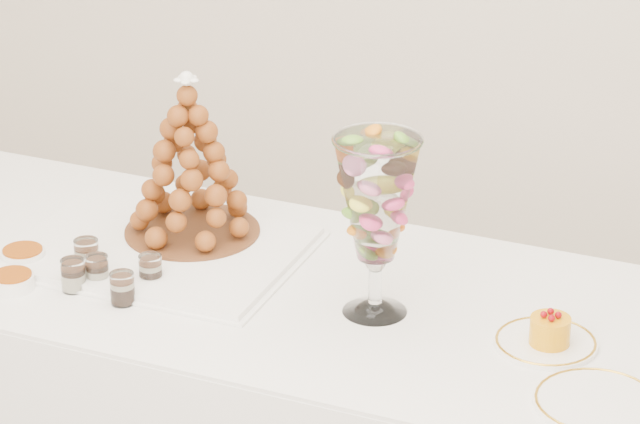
% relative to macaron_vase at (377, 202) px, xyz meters
% --- Properties ---
extents(lace_tray, '(0.63, 0.48, 0.02)m').
position_rel_macaron_vase_xyz_m(lace_tray, '(-0.55, 0.08, -0.24)').
color(lace_tray, white).
rests_on(lace_tray, buffet_table).
extents(macaron_vase, '(0.18, 0.18, 0.39)m').
position_rel_macaron_vase_xyz_m(macaron_vase, '(0.00, 0.00, 0.00)').
color(macaron_vase, white).
rests_on(macaron_vase, buffet_table).
extents(cake_plate, '(0.21, 0.21, 0.01)m').
position_rel_macaron_vase_xyz_m(cake_plate, '(0.37, -0.01, -0.25)').
color(cake_plate, white).
rests_on(cake_plate, buffet_table).
extents(spare_plate, '(0.24, 0.24, 0.01)m').
position_rel_macaron_vase_xyz_m(spare_plate, '(0.52, -0.19, -0.25)').
color(spare_plate, white).
rests_on(spare_plate, buffet_table).
extents(verrine_a, '(0.07, 0.07, 0.07)m').
position_rel_macaron_vase_xyz_m(verrine_a, '(-0.66, -0.06, -0.22)').
color(verrine_a, white).
rests_on(verrine_a, buffet_table).
extents(verrine_b, '(0.06, 0.06, 0.07)m').
position_rel_macaron_vase_xyz_m(verrine_b, '(-0.60, -0.11, -0.22)').
color(verrine_b, white).
rests_on(verrine_b, buffet_table).
extents(verrine_c, '(0.06, 0.06, 0.07)m').
position_rel_macaron_vase_xyz_m(verrine_c, '(-0.50, -0.06, -0.22)').
color(verrine_c, white).
rests_on(verrine_c, buffet_table).
extents(verrine_d, '(0.07, 0.07, 0.07)m').
position_rel_macaron_vase_xyz_m(verrine_d, '(-0.64, -0.15, -0.22)').
color(verrine_d, white).
rests_on(verrine_d, buffet_table).
extents(verrine_e, '(0.05, 0.05, 0.07)m').
position_rel_macaron_vase_xyz_m(verrine_e, '(-0.51, -0.16, -0.22)').
color(verrine_e, white).
rests_on(verrine_e, buffet_table).
extents(ramekin_back, '(0.10, 0.10, 0.03)m').
position_rel_macaron_vase_xyz_m(ramekin_back, '(-0.81, -0.08, -0.24)').
color(ramekin_back, white).
rests_on(ramekin_back, buffet_table).
extents(ramekin_front, '(0.10, 0.10, 0.03)m').
position_rel_macaron_vase_xyz_m(ramekin_front, '(-0.77, -0.19, -0.24)').
color(ramekin_front, white).
rests_on(ramekin_front, buffet_table).
extents(croquembouche, '(0.31, 0.31, 0.39)m').
position_rel_macaron_vase_xyz_m(croquembouche, '(-0.51, 0.17, -0.04)').
color(croquembouche, brown).
rests_on(croquembouche, lace_tray).
extents(mousse_cake, '(0.08, 0.08, 0.07)m').
position_rel_macaron_vase_xyz_m(mousse_cake, '(0.38, -0.01, -0.21)').
color(mousse_cake, orange).
rests_on(mousse_cake, cake_plate).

